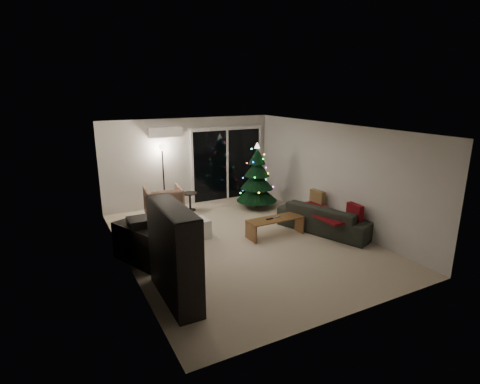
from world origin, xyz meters
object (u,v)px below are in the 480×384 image
object	(u,v)px
bookshelf	(162,256)
media_cabinet	(140,244)
armchair	(164,203)
christmas_tree	(257,176)
sofa	(326,218)
coffee_table	(275,227)

from	to	relation	value
bookshelf	media_cabinet	size ratio (longest dim) A/B	1.30
armchair	bookshelf	bearing A→B (deg)	79.38
armchair	christmas_tree	bearing A→B (deg)	179.59
christmas_tree	media_cabinet	bearing A→B (deg)	-152.12
media_cabinet	armchair	xyz separation A→B (m)	(1.15, 2.29, 0.05)
media_cabinet	sofa	size ratio (longest dim) A/B	0.53
coffee_table	christmas_tree	size ratio (longest dim) A/B	0.72
coffee_table	bookshelf	bearing A→B (deg)	-154.15
media_cabinet	sofa	xyz separation A→B (m)	(4.30, -0.37, -0.05)
christmas_tree	armchair	bearing A→B (deg)	173.55
bookshelf	sofa	distance (m)	4.49
sofa	coffee_table	bearing A→B (deg)	55.53
media_cabinet	armchair	world-z (taller)	armchair
coffee_table	christmas_tree	xyz separation A→B (m)	(0.70, 2.05, 0.72)
coffee_table	christmas_tree	bearing A→B (deg)	70.76
media_cabinet	coffee_table	world-z (taller)	media_cabinet
armchair	sofa	distance (m)	4.12
bookshelf	armchair	xyz separation A→B (m)	(1.15, 3.86, -0.35)
sofa	coffee_table	distance (m)	1.27
media_cabinet	christmas_tree	distance (m)	4.31
sofa	coffee_table	world-z (taller)	sofa
bookshelf	media_cabinet	xyz separation A→B (m)	(0.00, 1.56, -0.40)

